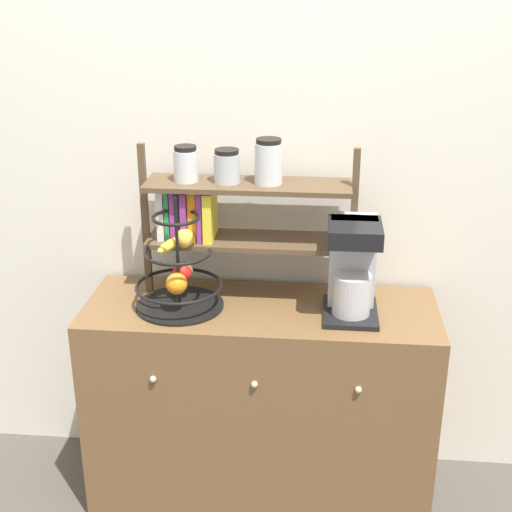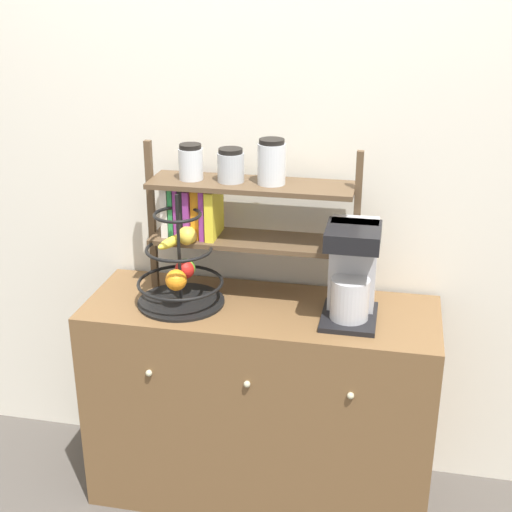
# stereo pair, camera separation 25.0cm
# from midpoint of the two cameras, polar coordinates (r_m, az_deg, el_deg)

# --- Properties ---
(wall_back) EXTENTS (7.00, 0.05, 2.60)m
(wall_back) POSITION_cam_midpoint_polar(r_m,az_deg,el_deg) (2.66, 4.26, 7.90)
(wall_back) COLOR silver
(wall_back) RESTS_ON ground_plane
(sideboard) EXTENTS (1.28, 0.47, 0.81)m
(sideboard) POSITION_cam_midpoint_polar(r_m,az_deg,el_deg) (2.78, 2.97, -11.70)
(sideboard) COLOR brown
(sideboard) RESTS_ON ground_plane
(coffee_maker) EXTENTS (0.19, 0.24, 0.34)m
(coffee_maker) POSITION_cam_midpoint_polar(r_m,az_deg,el_deg) (2.48, 10.56, -1.25)
(coffee_maker) COLOR black
(coffee_maker) RESTS_ON sideboard
(fruit_stand) EXTENTS (0.32, 0.32, 0.41)m
(fruit_stand) POSITION_cam_midpoint_polar(r_m,az_deg,el_deg) (2.56, -3.29, -1.17)
(fruit_stand) COLOR black
(fruit_stand) RESTS_ON sideboard
(shelf_hutch) EXTENTS (0.78, 0.20, 0.59)m
(shelf_hutch) POSITION_cam_midpoint_polar(r_m,az_deg,el_deg) (2.55, 0.59, 4.42)
(shelf_hutch) COLOR brown
(shelf_hutch) RESTS_ON sideboard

